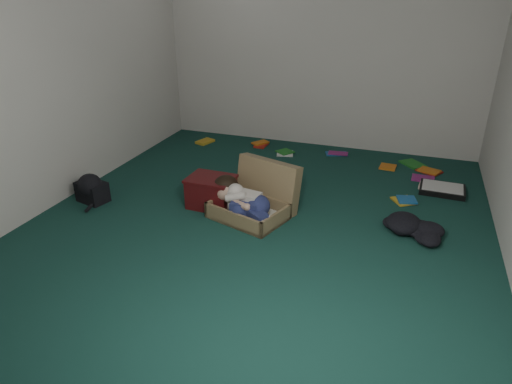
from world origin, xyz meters
The scene contains 11 objects.
floor centered at (0.00, 0.00, 0.00)m, with size 4.50×4.50×0.00m, color #163F36.
wall_back centered at (0.00, 2.25, 1.30)m, with size 4.50×4.50×0.00m, color silver.
wall_front centered at (0.00, -2.25, 1.30)m, with size 4.50×4.50×0.00m, color silver.
wall_left centered at (-2.00, 0.00, 1.30)m, with size 4.50×4.50×0.00m, color silver.
suitcase centered at (-0.09, 0.13, 0.14)m, with size 0.82×0.81×0.48m.
person centered at (-0.18, -0.02, 0.18)m, with size 0.65×0.49×0.30m.
maroon_bin centered at (-0.55, 0.12, 0.15)m, with size 0.44×0.35×0.30m.
backpack centered at (-1.70, -0.17, 0.11)m, with size 0.36×0.29×0.22m, color black, non-canonical shape.
clothing_pile centered at (1.31, 0.18, 0.07)m, with size 0.45×0.37×0.14m, color black, non-canonical shape.
paper_tray centered at (1.57, 1.20, 0.03)m, with size 0.45×0.35×0.06m.
book_scatter centered at (0.57, 1.63, 0.01)m, with size 3.10×1.38×0.02m.
Camera 1 is at (1.16, -3.47, 1.99)m, focal length 32.00 mm.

